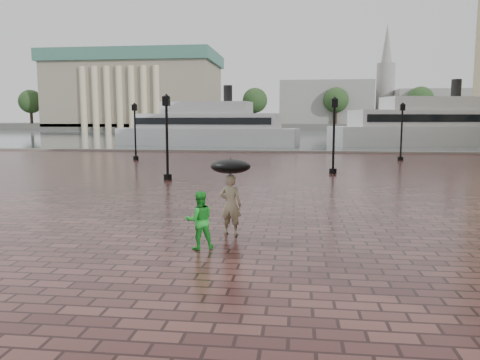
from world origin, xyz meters
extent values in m
plane|color=#341917|center=(0.00, 0.00, 0.00)|extent=(300.00, 300.00, 0.00)
plane|color=#485358|center=(0.00, 92.00, 0.00)|extent=(240.00, 240.00, 0.00)
cube|color=slate|center=(0.00, 32.00, 0.00)|extent=(80.00, 0.60, 0.30)
cube|color=#4C4C47|center=(0.00, 160.00, 1.00)|extent=(300.00, 60.00, 2.00)
cube|color=gray|center=(-55.00, 145.00, 12.00)|extent=(55.00, 30.00, 22.00)
cube|color=#3D6F5F|center=(-55.00, 145.00, 24.00)|extent=(57.00, 32.00, 4.00)
cube|color=gray|center=(10.00, 150.00, 9.00)|extent=(30.00, 22.00, 14.00)
cube|color=gray|center=(45.00, 150.00, 7.50)|extent=(25.00, 22.00, 11.00)
cylinder|color=gray|center=(30.00, 150.00, 12.00)|extent=(6.00, 6.00, 20.00)
cone|color=gray|center=(30.00, 150.00, 26.00)|extent=(5.00, 5.00, 18.00)
cylinder|color=#2D2119|center=(-90.00, 138.00, 4.00)|extent=(1.00, 1.00, 8.00)
sphere|color=#1E3D1B|center=(-90.00, 138.00, 9.50)|extent=(8.00, 8.00, 8.00)
cylinder|color=#2D2119|center=(-64.29, 138.00, 4.00)|extent=(1.00, 1.00, 8.00)
sphere|color=#1E3D1B|center=(-64.29, 138.00, 9.50)|extent=(8.00, 8.00, 8.00)
cylinder|color=#2D2119|center=(-38.57, 138.00, 4.00)|extent=(1.00, 1.00, 8.00)
sphere|color=#1E3D1B|center=(-38.57, 138.00, 9.50)|extent=(8.00, 8.00, 8.00)
cylinder|color=#2D2119|center=(-12.86, 138.00, 4.00)|extent=(1.00, 1.00, 8.00)
sphere|color=#1E3D1B|center=(-12.86, 138.00, 9.50)|extent=(8.00, 8.00, 8.00)
cylinder|color=#2D2119|center=(12.86, 138.00, 4.00)|extent=(1.00, 1.00, 8.00)
sphere|color=#1E3D1B|center=(12.86, 138.00, 9.50)|extent=(8.00, 8.00, 8.00)
cylinder|color=#2D2119|center=(38.57, 138.00, 4.00)|extent=(1.00, 1.00, 8.00)
sphere|color=#1E3D1B|center=(38.57, 138.00, 9.50)|extent=(8.00, 8.00, 8.00)
cylinder|color=black|center=(-6.00, 10.00, 0.15)|extent=(0.44, 0.44, 0.30)
cylinder|color=black|center=(-6.00, 10.00, 2.00)|extent=(0.14, 0.14, 4.00)
cube|color=black|center=(-6.00, 10.00, 4.15)|extent=(0.35, 0.35, 0.50)
sphere|color=beige|center=(-6.00, 10.00, 4.15)|extent=(0.28, 0.28, 0.28)
cylinder|color=black|center=(3.00, 14.00, 0.15)|extent=(0.44, 0.44, 0.30)
cylinder|color=black|center=(3.00, 14.00, 2.00)|extent=(0.14, 0.14, 4.00)
cube|color=black|center=(3.00, 14.00, 4.15)|extent=(0.35, 0.35, 0.50)
sphere|color=beige|center=(3.00, 14.00, 4.15)|extent=(0.28, 0.28, 0.28)
cylinder|color=black|center=(-12.00, 22.00, 0.15)|extent=(0.44, 0.44, 0.30)
cylinder|color=black|center=(-12.00, 22.00, 2.00)|extent=(0.14, 0.14, 4.00)
cube|color=black|center=(-12.00, 22.00, 4.15)|extent=(0.35, 0.35, 0.50)
sphere|color=beige|center=(-12.00, 22.00, 4.15)|extent=(0.28, 0.28, 0.28)
cylinder|color=black|center=(9.00, 24.00, 0.15)|extent=(0.44, 0.44, 0.30)
cylinder|color=black|center=(9.00, 24.00, 2.00)|extent=(0.14, 0.14, 4.00)
cube|color=black|center=(9.00, 24.00, 4.15)|extent=(0.35, 0.35, 0.50)
sphere|color=beige|center=(9.00, 24.00, 4.15)|extent=(0.28, 0.28, 0.28)
imported|color=tan|center=(-0.94, -1.58, 0.84)|extent=(0.69, 0.52, 1.69)
imported|color=green|center=(-1.50, -3.11, 0.72)|extent=(0.85, 0.76, 1.44)
cube|color=silver|center=(-10.30, 43.43, 1.08)|extent=(22.96, 8.14, 2.16)
cube|color=silver|center=(-10.30, 43.43, 3.06)|extent=(18.41, 6.87, 1.80)
cube|color=silver|center=(-10.30, 43.43, 4.67)|extent=(11.21, 5.44, 1.44)
cylinder|color=black|center=(-7.63, 43.09, 6.29)|extent=(1.08, 1.08, 2.16)
cube|color=black|center=(-10.60, 41.06, 3.06)|extent=(16.95, 2.22, 0.81)
cube|color=black|center=(-10.01, 45.79, 3.06)|extent=(16.95, 2.22, 0.81)
cube|color=silver|center=(17.46, 46.86, 1.20)|extent=(25.69, 11.90, 2.40)
cube|color=silver|center=(17.46, 46.86, 3.40)|extent=(20.65, 9.91, 2.00)
cube|color=silver|center=(17.46, 46.86, 5.20)|extent=(12.75, 7.38, 1.60)
cylinder|color=black|center=(20.37, 47.59, 6.99)|extent=(1.20, 1.20, 2.40)
cube|color=black|center=(18.11, 44.29, 3.40)|extent=(18.44, 4.72, 0.90)
cube|color=black|center=(16.82, 49.42, 3.40)|extent=(18.44, 4.72, 0.90)
cylinder|color=black|center=(-0.94, -1.58, 1.43)|extent=(0.02, 0.02, 0.95)
ellipsoid|color=black|center=(-0.94, -1.58, 1.91)|extent=(1.10, 1.10, 0.39)
camera|label=1|loc=(0.85, -14.17, 3.16)|focal=35.00mm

